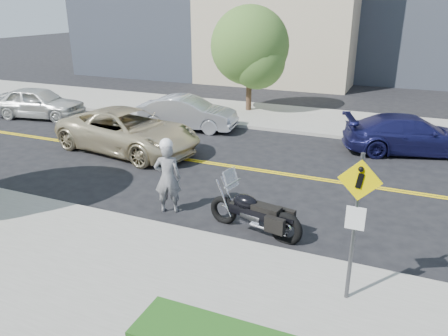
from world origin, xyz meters
TOP-DOWN VIEW (x-y plane):
  - ground_plane at (0.00, 0.00)m, footprint 120.00×120.00m
  - sidewalk_near at (0.00, -7.50)m, footprint 60.00×5.00m
  - sidewalk_far at (0.00, 7.50)m, footprint 60.00×5.00m
  - pedestrian_sign at (4.20, -6.31)m, footprint 0.78×0.08m
  - motorcyclist at (-1.06, -4.09)m, footprint 0.87×0.73m
  - motorcycle at (1.57, -4.28)m, footprint 2.70×1.27m
  - suv at (-5.24, 0.05)m, footprint 6.36×3.67m
  - parked_car_white at (-12.61, 2.80)m, footprint 4.90×2.62m
  - parked_car_silver at (-4.61, 3.90)m, footprint 4.77×2.13m
  - parked_car_blue at (5.08, 4.20)m, footprint 5.52×3.54m
  - tree_far_a at (-3.10, 8.11)m, footprint 4.05×4.05m

SIDE VIEW (x-z plane):
  - ground_plane at x=0.00m, z-range 0.00..0.00m
  - sidewalk_near at x=0.00m, z-range 0.00..0.15m
  - sidewalk_far at x=0.00m, z-range 0.00..0.15m
  - parked_car_blue at x=5.08m, z-range 0.00..1.49m
  - parked_car_silver at x=-4.61m, z-range 0.00..1.52m
  - motorcycle at x=1.57m, z-range 0.00..1.58m
  - parked_car_white at x=-12.61m, z-range 0.00..1.59m
  - suv at x=-5.24m, z-range 0.00..1.67m
  - motorcyclist at x=-1.06m, z-range 0.00..2.17m
  - pedestrian_sign at x=4.20m, z-range 0.46..3.46m
  - tree_far_a at x=-3.10m, z-range 0.74..6.27m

